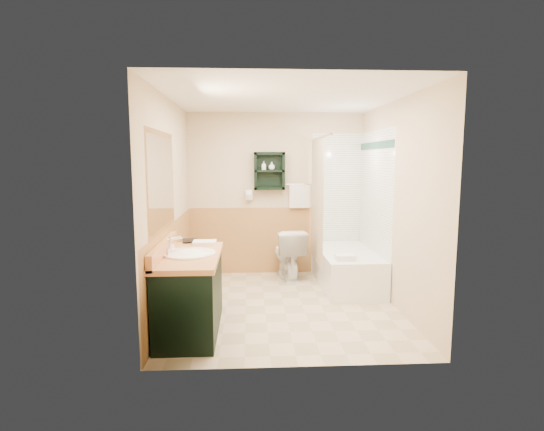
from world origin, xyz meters
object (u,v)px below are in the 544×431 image
at_px(vanity_book, 182,232).
at_px(soap_bottle_a, 264,168).
at_px(toilet, 288,254).
at_px(hair_dryer, 249,195).
at_px(soap_bottle_b, 272,167).
at_px(vanity, 190,293).
at_px(wall_shelf, 269,171).
at_px(bathtub, 347,268).

distance_m(vanity_book, soap_bottle_a, 1.88).
bearing_deg(toilet, hair_dryer, -33.01).
height_order(hair_dryer, soap_bottle_b, soap_bottle_b).
height_order(vanity, toilet, vanity).
xyz_separation_m(toilet, soap_bottle_a, (-0.34, 0.23, 1.23)).
height_order(vanity, soap_bottle_a, soap_bottle_a).
bearing_deg(soap_bottle_b, soap_bottle_a, 180.00).
bearing_deg(vanity_book, hair_dryer, 53.35).
xyz_separation_m(vanity, vanity_book, (-0.17, 0.63, 0.51)).
distance_m(wall_shelf, vanity_book, 1.91).
bearing_deg(toilet, vanity, 50.14).
height_order(hair_dryer, vanity, hair_dryer).
bearing_deg(vanity_book, bathtub, 11.71).
height_order(vanity, bathtub, vanity).
bearing_deg(wall_shelf, soap_bottle_b, -8.62).
bearing_deg(vanity, vanity_book, 104.57).
distance_m(vanity, soap_bottle_a, 2.54).
xyz_separation_m(wall_shelf, soap_bottle_a, (-0.08, -0.01, 0.04)).
xyz_separation_m(vanity, soap_bottle_b, (0.93, 2.08, 1.22)).
height_order(vanity, vanity_book, vanity_book).
bearing_deg(wall_shelf, vanity_book, -126.15).
height_order(bathtub, soap_bottle_a, soap_bottle_a).
distance_m(toilet, soap_bottle_b, 1.29).
distance_m(wall_shelf, vanity, 2.55).
bearing_deg(bathtub, toilet, 151.91).
distance_m(vanity, bathtub, 2.40).
xyz_separation_m(hair_dryer, vanity_book, (-0.76, -1.48, -0.30)).
bearing_deg(hair_dryer, wall_shelf, -4.76).
bearing_deg(vanity_book, wall_shelf, 44.44).
bearing_deg(vanity, toilet, 58.06).
bearing_deg(toilet, vanity_book, 34.74).
height_order(soap_bottle_a, soap_bottle_b, soap_bottle_b).
height_order(wall_shelf, bathtub, wall_shelf).
distance_m(hair_dryer, vanity, 2.34).
height_order(bathtub, vanity_book, vanity_book).
height_order(bathtub, soap_bottle_b, soap_bottle_b).
distance_m(toilet, soap_bottle_a, 1.30).
height_order(wall_shelf, hair_dryer, wall_shelf).
bearing_deg(hair_dryer, soap_bottle_a, -7.85).
distance_m(wall_shelf, hair_dryer, 0.46).
distance_m(wall_shelf, soap_bottle_b, 0.07).
bearing_deg(soap_bottle_b, bathtub, -32.86).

